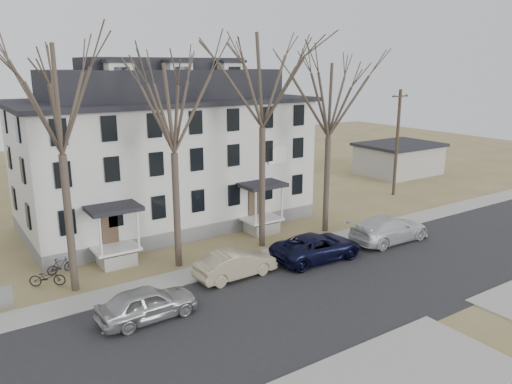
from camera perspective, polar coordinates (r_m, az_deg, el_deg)
ground at (r=25.63m, az=11.56°, el=-12.85°), size 120.00×120.00×0.00m
main_road at (r=26.90m, az=8.49°, el=-11.33°), size 120.00×10.00×0.04m
far_sidewalk at (r=31.19m, az=1.04°, el=-7.45°), size 120.00×2.00×0.08m
yellow_curb at (r=33.49m, az=9.02°, el=-6.07°), size 14.00×0.25×0.06m
boarding_house at (r=37.24m, az=-10.30°, el=4.54°), size 20.80×12.36×12.05m
distant_building at (r=56.46m, az=15.98°, el=3.70°), size 8.50×6.50×3.35m
tree_far_left at (r=26.18m, az=-21.87°, el=10.63°), size 8.40×8.40×13.72m
tree_mid_left at (r=28.11m, az=-9.56°, el=10.12°), size 7.80×7.80×12.74m
tree_center at (r=31.00m, az=0.75°, el=13.43°), size 9.00×9.00×14.70m
tree_mid_right at (r=34.47m, az=8.43°, el=10.91°), size 7.80×7.80×12.74m
utility_pole_far at (r=46.46m, az=15.82°, el=5.56°), size 2.00×0.28×9.50m
car_silver at (r=24.27m, az=-12.34°, el=-12.39°), size 4.76×2.05×1.60m
car_tan at (r=28.09m, az=-2.37°, el=-8.28°), size 4.78×1.80×1.56m
car_navy at (r=30.73m, az=6.97°, el=-6.30°), size 5.87×2.91×1.60m
car_white at (r=34.67m, az=14.99°, el=-4.15°), size 6.03×2.50×1.74m
bicycle_left at (r=29.32m, az=-22.74°, el=-9.05°), size 1.98×1.45×0.99m
bicycle_right at (r=30.73m, az=-21.42°, el=-7.91°), size 1.58×0.62×0.93m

